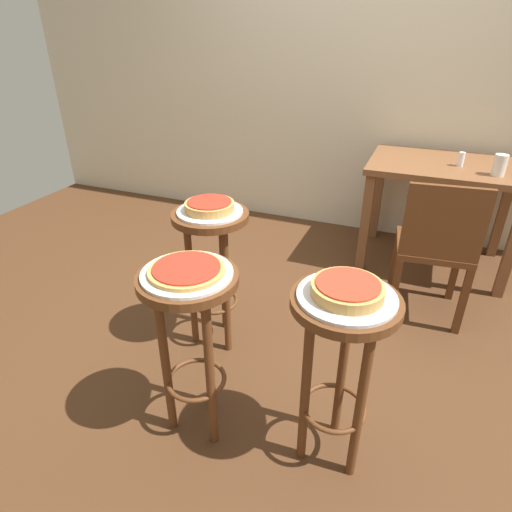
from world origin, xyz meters
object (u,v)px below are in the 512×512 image
object	(u,v)px
condiment_shaker	(461,159)
pizza_middle	(348,289)
cup_near_edge	(500,165)
wooden_chair	(436,246)
serving_plate_middle	(347,297)
stool_foreground	(191,321)
pizza_foreground	(187,270)
serving_plate_leftside	(210,211)
dining_table	(444,181)
serving_plate_foreground	(187,273)
stool_leftside	(212,251)
pizza_leftside	(210,206)
stool_middle	(341,347)

from	to	relation	value
condiment_shaker	pizza_middle	bearing A→B (deg)	-101.31
cup_near_edge	wooden_chair	xyz separation A→B (m)	(-0.28, -0.55, -0.34)
wooden_chair	serving_plate_middle	bearing A→B (deg)	-104.37
stool_foreground	wooden_chair	bearing A→B (deg)	54.67
pizza_foreground	serving_plate_leftside	distance (m)	0.58
pizza_middle	dining_table	bearing A→B (deg)	81.03
serving_plate_middle	condiment_shaker	distance (m)	1.84
serving_plate_foreground	stool_foreground	bearing A→B (deg)	-75.96
pizza_middle	serving_plate_leftside	bearing A→B (deg)	147.52
dining_table	condiment_shaker	size ratio (longest dim) A/B	11.03
pizza_foreground	wooden_chair	bearing A→B (deg)	54.67
serving_plate_leftside	wooden_chair	bearing A→B (deg)	32.10
serving_plate_leftside	cup_near_edge	world-z (taller)	cup_near_edge
stool_leftside	pizza_foreground	bearing A→B (deg)	-70.65
stool_foreground	pizza_leftside	xyz separation A→B (m)	(-0.19, 0.54, 0.24)
serving_plate_middle	wooden_chair	world-z (taller)	wooden_chair
serving_plate_foreground	stool_leftside	xyz separation A→B (m)	(-0.19, 0.54, -0.21)
stool_foreground	pizza_foreground	bearing A→B (deg)	90.00
stool_foreground	pizza_foreground	world-z (taller)	pizza_foreground
stool_middle	cup_near_edge	bearing A→B (deg)	71.29
stool_middle	wooden_chair	xyz separation A→B (m)	(0.29, 1.13, -0.08)
serving_plate_middle	stool_foreground	bearing A→B (deg)	-173.16
pizza_foreground	wooden_chair	distance (m)	1.50
serving_plate_middle	serving_plate_leftside	xyz separation A→B (m)	(-0.75, 0.48, 0.00)
stool_leftside	pizza_middle	bearing A→B (deg)	-32.48
wooden_chair	pizza_leftside	bearing A→B (deg)	-147.90
pizza_foreground	cup_near_edge	distance (m)	2.08
stool_foreground	cup_near_edge	distance (m)	2.09
dining_table	pizza_foreground	bearing A→B (deg)	-113.97
pizza_middle	wooden_chair	world-z (taller)	wooden_chair
stool_foreground	dining_table	xyz separation A→B (m)	(0.85, 1.91, 0.07)
condiment_shaker	wooden_chair	distance (m)	0.75
stool_middle	condiment_shaker	distance (m)	1.85
stool_foreground	wooden_chair	xyz separation A→B (m)	(0.85, 1.20, -0.08)
stool_leftside	wooden_chair	size ratio (longest dim) A/B	0.89
pizza_leftside	cup_near_edge	world-z (taller)	cup_near_edge
serving_plate_foreground	stool_leftside	bearing A→B (deg)	109.35
wooden_chair	cup_near_edge	bearing A→B (deg)	63.01
stool_foreground	pizza_middle	distance (m)	0.61
serving_plate_foreground	pizza_foreground	bearing A→B (deg)	75.96
stool_middle	pizza_leftside	distance (m)	0.92
stool_leftside	dining_table	size ratio (longest dim) A/B	0.77
cup_near_edge	condiment_shaker	distance (m)	0.24
pizza_foreground	wooden_chair	size ratio (longest dim) A/B	0.32
serving_plate_middle	condiment_shaker	bearing A→B (deg)	78.69
condiment_shaker	cup_near_edge	bearing A→B (deg)	-31.09
serving_plate_foreground	stool_leftside	distance (m)	0.61
serving_plate_leftside	condiment_shaker	size ratio (longest dim) A/B	3.52
pizza_foreground	serving_plate_middle	world-z (taller)	pizza_foreground
wooden_chair	serving_plate_leftside	bearing A→B (deg)	-147.90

